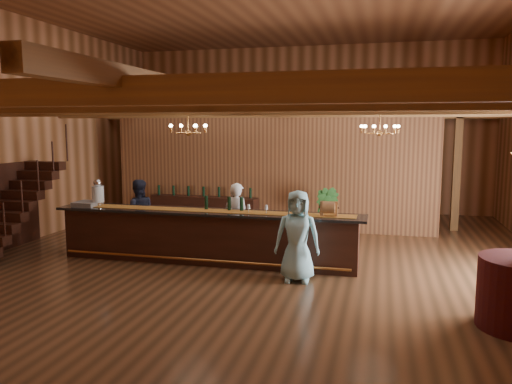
% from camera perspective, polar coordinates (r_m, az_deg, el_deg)
% --- Properties ---
extents(floor, '(14.00, 14.00, 0.00)m').
position_cam_1_polar(floor, '(10.66, 0.05, -8.01)').
color(floor, brown).
rests_on(floor, ground).
extents(wall_back, '(12.00, 0.10, 5.50)m').
position_cam_1_polar(wall_back, '(17.14, 5.80, 7.17)').
color(wall_back, '#B97449').
rests_on(wall_back, floor).
extents(wall_front, '(12.00, 0.10, 5.50)m').
position_cam_1_polar(wall_front, '(3.87, -26.15, 5.05)').
color(wall_front, '#B97449').
rests_on(wall_front, floor).
extents(wall_left, '(0.10, 14.00, 5.50)m').
position_cam_1_polar(wall_left, '(13.09, -26.52, 6.29)').
color(wall_left, '#B97449').
rests_on(wall_left, floor).
extents(beam_grid, '(11.90, 13.90, 0.39)m').
position_cam_1_polar(beam_grid, '(10.76, 0.72, 9.58)').
color(beam_grid, '#A2642A').
rests_on(beam_grid, wall_left).
extents(support_posts, '(9.20, 10.20, 3.20)m').
position_cam_1_polar(support_posts, '(9.86, -0.66, 0.21)').
color(support_posts, '#A2642A').
rests_on(support_posts, floor).
extents(partition_wall, '(9.00, 0.18, 3.10)m').
position_cam_1_polar(partition_wall, '(13.85, 1.57, 2.14)').
color(partition_wall, brown).
rests_on(partition_wall, floor).
extents(staircase, '(1.00, 2.80, 2.00)m').
position_cam_1_polar(staircase, '(12.31, -26.32, -1.92)').
color(staircase, '#37180F').
rests_on(staircase, floor).
extents(backroom_boxes, '(4.10, 0.60, 1.10)m').
position_cam_1_polar(backroom_boxes, '(15.88, 3.86, -0.88)').
color(backroom_boxes, '#37180F').
rests_on(backroom_boxes, floor).
extents(tasting_bar, '(6.61, 0.87, 1.11)m').
position_cam_1_polar(tasting_bar, '(10.58, -5.67, -5.04)').
color(tasting_bar, '#37180F').
rests_on(tasting_bar, floor).
extents(beverage_dispenser, '(0.26, 0.26, 0.60)m').
position_cam_1_polar(beverage_dispenser, '(11.59, -17.62, -0.09)').
color(beverage_dispenser, silver).
rests_on(beverage_dispenser, tasting_bar).
extents(glass_rack_tray, '(0.50, 0.50, 0.10)m').
position_cam_1_polar(glass_rack_tray, '(11.65, -18.74, -1.28)').
color(glass_rack_tray, gray).
rests_on(glass_rack_tray, tasting_bar).
extents(raffle_drum, '(0.34, 0.24, 0.30)m').
position_cam_1_polar(raffle_drum, '(9.84, 8.34, -1.78)').
color(raffle_drum, '#A36F3B').
rests_on(raffle_drum, tasting_bar).
extents(bar_bottle_0, '(0.07, 0.07, 0.30)m').
position_cam_1_polar(bar_bottle_0, '(10.59, -5.71, -1.22)').
color(bar_bottle_0, black).
rests_on(bar_bottle_0, tasting_bar).
extents(bar_bottle_1, '(0.07, 0.07, 0.30)m').
position_cam_1_polar(bar_bottle_1, '(10.43, -3.08, -1.33)').
color(bar_bottle_1, black).
rests_on(bar_bottle_1, tasting_bar).
extents(bar_bottle_2, '(0.07, 0.07, 0.30)m').
position_cam_1_polar(bar_bottle_2, '(10.35, -1.68, -1.39)').
color(bar_bottle_2, black).
rests_on(bar_bottle_2, tasting_bar).
extents(backbar_shelf, '(3.17, 0.75, 0.88)m').
position_cam_1_polar(backbar_shelf, '(14.24, -5.98, -2.25)').
color(backbar_shelf, '#37180F').
rests_on(backbar_shelf, floor).
extents(chandelier_left, '(0.80, 0.80, 0.54)m').
position_cam_1_polar(chandelier_left, '(10.44, -7.75, 7.22)').
color(chandelier_left, '#C17B3A').
rests_on(chandelier_left, beam_grid).
extents(chandelier_right, '(0.80, 0.80, 0.56)m').
position_cam_1_polar(chandelier_right, '(10.98, 13.96, 7.01)').
color(chandelier_right, '#C17B3A').
rests_on(chandelier_right, beam_grid).
extents(bartender, '(0.67, 0.52, 1.62)m').
position_cam_1_polar(bartender, '(11.09, -2.19, -3.10)').
color(bartender, white).
rests_on(bartender, floor).
extents(staff_second, '(0.99, 0.92, 1.63)m').
position_cam_1_polar(staff_second, '(11.99, -13.30, -2.47)').
color(staff_second, '#202234').
rests_on(staff_second, floor).
extents(guest, '(0.87, 0.60, 1.70)m').
position_cam_1_polar(guest, '(9.24, 4.75, -5.05)').
color(guest, '#98D5DF').
rests_on(guest, floor).
extents(floor_plant, '(0.82, 0.71, 1.32)m').
position_cam_1_polar(floor_plant, '(13.00, 7.81, -2.24)').
color(floor_plant, '#265921').
rests_on(floor_plant, floor).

